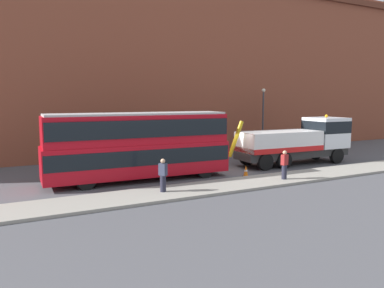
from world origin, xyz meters
name	(u,v)px	position (x,y,z in m)	size (l,w,h in m)	color
ground_plane	(228,170)	(0.00, 0.00, 0.00)	(120.00, 120.00, 0.00)	#4C4C51
near_kerb	(267,181)	(0.00, -4.20, 0.07)	(60.00, 2.80, 0.15)	gray
building_facade	(174,62)	(0.00, 8.87, 8.07)	(60.00, 1.50, 16.00)	brown
recovery_tow_truck	(298,141)	(6.02, -0.29, 1.76)	(10.19, 2.98, 3.67)	#2D2D2D
double_decker_bus	(139,143)	(-6.54, -0.27, 2.23)	(11.12, 2.97, 4.06)	#B70C19
pedestrian_onlooker	(163,176)	(-6.60, -4.08, 0.99)	(0.43, 0.48, 1.71)	#232333
pedestrian_bystander	(284,165)	(0.96, -4.60, 0.99)	(0.45, 0.36, 1.71)	#232333
traffic_cone_near_bus	(246,171)	(-0.24, -2.41, 0.34)	(0.36, 0.36, 0.72)	orange
street_lamp	(263,114)	(8.14, 6.67, 3.47)	(0.36, 0.36, 5.83)	#38383D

